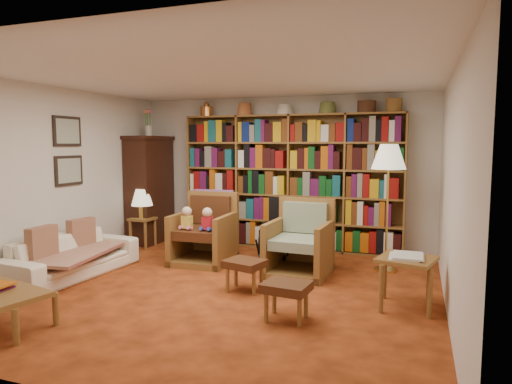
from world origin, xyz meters
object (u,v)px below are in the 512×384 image
at_px(side_table_lamp, 143,226).
at_px(wheelchair, 280,231).
at_px(footstool_a, 245,266).
at_px(side_table_papers, 406,265).
at_px(armchair_leather, 207,233).
at_px(floor_lamp, 389,162).
at_px(sofa, 72,256).
at_px(armchair_sage, 301,245).
at_px(footstool_b, 286,289).

relative_size(side_table_lamp, wheelchair, 0.54).
bearing_deg(footstool_a, side_table_papers, 1.12).
xyz_separation_m(armchair_leather, floor_lamp, (2.53, 0.33, 1.07)).
bearing_deg(floor_lamp, side_table_papers, -78.17).
relative_size(sofa, armchair_sage, 1.87).
distance_m(armchair_leather, floor_lamp, 2.77).
bearing_deg(footstool_b, armchair_leather, 133.88).
relative_size(armchair_leather, side_table_papers, 1.56).
height_order(armchair_leather, footstool_a, armchair_leather).
height_order(sofa, side_table_lamp, sofa).
bearing_deg(footstool_a, side_table_lamp, 146.98).
bearing_deg(armchair_sage, side_table_papers, -34.57).
xyz_separation_m(sofa, armchair_leather, (1.32, 1.31, 0.15)).
height_order(footstool_a, footstool_b, footstool_b).
xyz_separation_m(armchair_leather, footstool_a, (1.03, -1.11, -0.12)).
bearing_deg(side_table_papers, sofa, -176.74).
bearing_deg(footstool_a, sofa, -175.11).
distance_m(footstool_a, footstool_b, 0.99).
distance_m(side_table_lamp, floor_lamp, 4.11).
bearing_deg(side_table_lamp, sofa, -86.80).
relative_size(sofa, footstool_a, 3.62).
xyz_separation_m(side_table_lamp, armchair_sage, (2.88, -0.61, 0.01)).
relative_size(armchair_leather, footstool_a, 2.02).
xyz_separation_m(armchair_sage, footstool_a, (-0.43, -0.98, -0.07)).
bearing_deg(floor_lamp, side_table_lamp, 177.85).
relative_size(sofa, wheelchair, 2.00).
bearing_deg(armchair_sage, sofa, -156.97).
xyz_separation_m(sofa, footstool_b, (3.05, -0.49, 0.04)).
distance_m(floor_lamp, side_table_papers, 1.76).
distance_m(armchair_leather, wheelchair, 1.10).
bearing_deg(armchair_sage, side_table_lamp, 168.04).
bearing_deg(armchair_leather, armchair_sage, -5.09).
distance_m(floor_lamp, footstool_a, 2.40).
bearing_deg(footstool_b, armchair_sage, 99.35).
distance_m(armchair_leather, side_table_papers, 3.03).
bearing_deg(side_table_papers, footstool_b, -146.33).
distance_m(sofa, footstool_b, 3.09).
bearing_deg(side_table_papers, armchair_sage, 145.43).
bearing_deg(armchair_leather, side_table_papers, -20.79).
distance_m(wheelchair, floor_lamp, 1.88).
bearing_deg(armchair_sage, wheelchair, 127.69).
bearing_deg(wheelchair, side_table_lamp, 179.74).
relative_size(armchair_sage, side_table_papers, 1.49).
relative_size(side_table_papers, footstool_a, 1.29).
xyz_separation_m(side_table_lamp, side_table_papers, (4.25, -1.55, 0.10)).
relative_size(footstool_a, footstool_b, 1.07).
xyz_separation_m(armchair_leather, side_table_papers, (2.83, -1.07, 0.04)).
xyz_separation_m(armchair_leather, footstool_b, (1.73, -1.80, -0.11)).
distance_m(floor_lamp, footstool_b, 2.57).
xyz_separation_m(wheelchair, side_table_papers, (1.83, -1.54, 0.04)).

